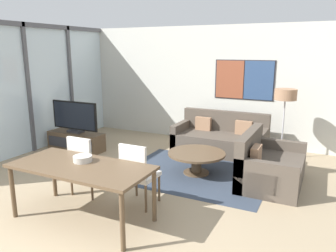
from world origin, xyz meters
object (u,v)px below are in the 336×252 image
(sofa_main, at_px, (221,140))
(dining_table, at_px, (81,170))
(coffee_table, at_px, (197,158))
(sofa_side, at_px, (267,167))
(fruit_bowl, at_px, (83,158))
(television, at_px, (75,117))
(floor_lamp, at_px, (285,98))
(dining_chair_left, at_px, (85,162))
(tv_console, at_px, (76,141))
(dining_chair_centre, at_px, (137,171))

(sofa_main, xyz_separation_m, dining_table, (-0.75, -3.72, 0.41))
(coffee_table, bearing_deg, dining_table, -108.67)
(sofa_main, height_order, sofa_side, same)
(sofa_main, distance_m, dining_table, 3.82)
(fruit_bowl, bearing_deg, sofa_side, 47.39)
(sofa_main, bearing_deg, television, -156.14)
(coffee_table, relative_size, floor_lamp, 0.71)
(fruit_bowl, bearing_deg, dining_chair_left, 128.14)
(television, relative_size, dining_table, 0.64)
(coffee_table, distance_m, dining_chair_left, 2.03)
(fruit_bowl, bearing_deg, sofa_main, 77.06)
(dining_chair_left, height_order, fruit_bowl, dining_chair_left)
(tv_console, distance_m, floor_lamp, 4.62)
(fruit_bowl, bearing_deg, dining_chair_centre, 44.21)
(television, xyz_separation_m, floor_lamp, (4.28, 1.36, 0.52))
(television, distance_m, dining_chair_centre, 3.23)
(coffee_table, height_order, fruit_bowl, fruit_bowl)
(tv_console, relative_size, coffee_table, 1.28)
(tv_console, distance_m, dining_table, 3.31)
(sofa_main, distance_m, sofa_side, 1.83)
(sofa_side, bearing_deg, dining_chair_left, 125.35)
(dining_table, distance_m, fruit_bowl, 0.19)
(television, distance_m, fruit_bowl, 3.14)
(coffee_table, relative_size, dining_chair_centre, 1.10)
(dining_table, bearing_deg, television, 133.09)
(tv_console, distance_m, television, 0.56)
(television, height_order, sofa_side, television)
(coffee_table, bearing_deg, fruit_bowl, -111.38)
(tv_console, height_order, sofa_side, sofa_side)
(dining_chair_centre, distance_m, fruit_bowl, 0.80)
(dining_table, distance_m, dining_chair_centre, 0.81)
(sofa_main, bearing_deg, dining_table, -101.47)
(dining_chair_left, bearing_deg, sofa_side, 35.35)
(television, distance_m, coffee_table, 3.03)
(tv_console, relative_size, dining_chair_centre, 1.40)
(fruit_bowl, height_order, floor_lamp, floor_lamp)
(fruit_bowl, xyz_separation_m, floor_lamp, (2.11, 3.63, 0.47))
(dining_chair_left, bearing_deg, coffee_table, 52.87)
(sofa_main, height_order, floor_lamp, floor_lamp)
(sofa_main, distance_m, coffee_table, 1.49)
(floor_lamp, bearing_deg, fruit_bowl, -120.20)
(tv_console, xyz_separation_m, dining_table, (2.24, -2.39, 0.49))
(sofa_main, relative_size, coffee_table, 1.89)
(coffee_table, height_order, floor_lamp, floor_lamp)
(floor_lamp, bearing_deg, dining_chair_centre, -116.91)
(dining_table, height_order, dining_chair_centre, dining_chair_centre)
(tv_console, height_order, floor_lamp, floor_lamp)
(tv_console, height_order, dining_chair_centre, dining_chair_centre)
(dining_chair_centre, bearing_deg, dining_chair_left, -178.74)
(tv_console, height_order, fruit_bowl, fruit_bowl)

